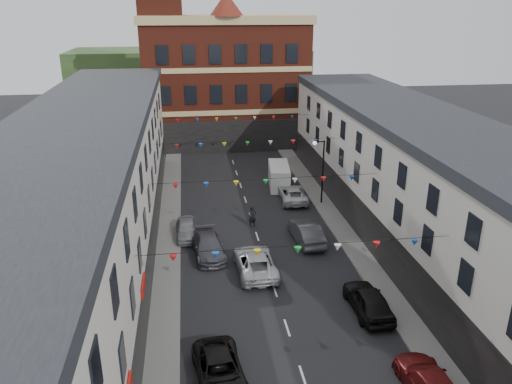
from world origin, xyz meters
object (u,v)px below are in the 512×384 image
white_van (279,176)px  car_right_f (293,194)px  street_lamp (321,163)px  car_left_d (208,246)px  car_right_e (306,232)px  car_right_d (368,300)px  car_left_c (220,371)px  pedestrian (253,217)px  moving_car (255,262)px  car_left_e (187,229)px

white_van → car_right_f: bearing=-76.0°
street_lamp → car_right_f: size_ratio=1.19×
car_left_d → car_right_e: 7.64m
car_right_e → car_right_d: bearing=94.8°
car_left_c → car_right_e: bearing=56.2°
street_lamp → car_left_c: (-10.61, -21.84, -3.22)m
car_right_e → pedestrian: (-3.72, 3.34, 0.08)m
car_left_c → pedestrian: pedestrian is taller
moving_car → white_van: size_ratio=1.10×
pedestrian → white_van: bearing=48.7°
car_left_c → pedestrian: size_ratio=2.74×
car_right_d → car_right_e: 9.81m
car_right_f → white_van: white_van is taller
street_lamp → car_left_d: (-10.50, -8.59, -3.17)m
car_left_c → car_right_f: (8.40, 22.95, 0.02)m
car_right_e → pedestrian: bearing=-45.7°
street_lamp → car_left_e: size_ratio=1.47×
car_left_c → car_right_f: car_right_f is taller
street_lamp → car_right_d: 17.47m
car_left_d → car_right_f: (8.29, 9.71, -0.04)m
car_right_f → street_lamp: bearing=156.3°
pedestrian → car_right_f: bearing=30.9°
car_left_e → car_right_f: bearing=32.3°
car_right_f → white_van: size_ratio=1.02×
street_lamp → car_right_d: street_lamp is taller
street_lamp → car_left_e: 13.56m
car_right_d → car_right_f: (-0.71, 18.24, -0.11)m
car_right_d → car_right_f: car_right_d is taller
car_left_c → car_left_e: car_left_e is taller
white_van → pedestrian: (-3.92, -9.31, -0.20)m
white_van → pedestrian: 10.10m
street_lamp → white_van: (-2.75, 5.22, -2.81)m
car_left_c → car_left_d: (0.11, 13.25, 0.06)m
car_left_e → pedestrian: size_ratio=2.29×
street_lamp → white_van: street_lamp is taller
car_left_d → car_left_e: (-1.55, 3.26, -0.04)m
car_right_f → car_left_c: bearing=73.0°
car_right_e → car_right_f: 8.57m
moving_car → white_van: 17.38m
car_left_e → white_van: (9.30, 10.56, 0.40)m
car_left_e → car_right_f: (9.84, 6.45, 0.00)m
car_right_f → moving_car: bearing=70.4°
street_lamp → car_left_d: 13.94m
car_left_c → pedestrian: (3.95, 17.76, 0.21)m
street_lamp → white_van: size_ratio=1.21×
street_lamp → car_right_f: (-2.21, 1.11, -3.21)m
car_right_d → white_van: 22.39m
car_left_c → car_left_d: bearing=83.7°
car_right_e → pedestrian: size_ratio=2.77×
street_lamp → moving_car: 14.07m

